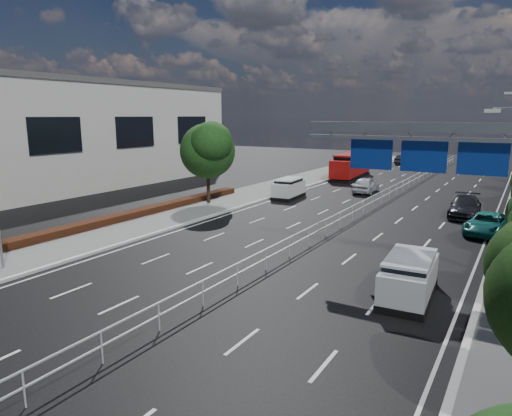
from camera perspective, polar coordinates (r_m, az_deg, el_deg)
The scene contains 16 objects.
ground at distance 16.76m, azimuth -10.03°, elevation -13.82°, with size 160.00×160.00×0.00m, color black.
kerb_near at distance 23.29m, azimuth -27.19°, elevation -7.43°, with size 0.25×140.00×0.15m, color silver.
kerb_far at distance 13.38m, azimuth 23.06°, elevation -21.28°, with size 0.25×140.00×0.15m, color silver.
median_fence at distance 35.91m, azimuth 14.09°, elevation 0.57°, with size 0.05×85.00×1.02m.
hedge_near at distance 29.32m, azimuth -23.48°, elevation -2.80°, with size 1.00×36.00×0.44m, color black.
overhead_gantry at distance 21.69m, azimuth 22.13°, elevation 6.67°, with size 10.24×0.38×7.45m.
near_building at distance 49.72m, azimuth -23.09°, elevation 8.15°, with size 12.00×38.00×10.00m, color beige.
near_tree_back at distance 36.74m, azimuth -6.03°, elevation 7.53°, with size 4.84×4.51×6.69m.
white_minivan at distance 40.05m, azimuth 4.11°, elevation 2.47°, with size 2.00×4.09×1.73m.
red_bus at distance 53.81m, azimuth 11.74°, elevation 5.26°, with size 2.98×9.72×2.86m.
near_car_silver at distance 43.98m, azimuth 13.57°, elevation 2.85°, with size 1.75×4.36×1.48m, color #BABDC2.
near_car_dark at distance 71.38m, azimuth 17.94°, elevation 5.78°, with size 1.45×4.15×1.37m, color black.
silver_minivan at distance 19.15m, azimuth 18.58°, elevation -8.22°, with size 2.02×4.27×1.73m.
parked_car_teal at distance 31.21m, azimuth 26.95°, elevation -1.76°, with size 2.10×4.55×1.27m, color #19736D.
parked_car_dark at distance 35.81m, azimuth 24.67°, elevation 0.16°, with size 2.04×5.02×1.46m, color black.
pedestrian_a at distance 23.82m, azimuth 28.77°, elevation -4.54°, with size 0.71×0.47×1.96m, color gray.
Camera 1 is at (10.10, -11.32, 7.12)m, focal length 32.00 mm.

